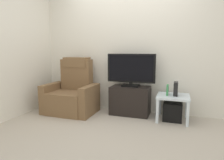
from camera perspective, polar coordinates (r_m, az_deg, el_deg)
ground_plane at (r=3.12m, az=-0.24°, el=-14.27°), size 6.40×6.40×0.00m
wall_back at (r=3.96m, az=5.23°, el=9.76°), size 6.40×0.06×2.60m
wall_side at (r=3.93m, az=-27.48°, el=8.89°), size 0.06×4.48×2.60m
tv_stand at (r=3.79m, az=5.35°, el=-5.90°), size 0.73×0.43×0.54m
television at (r=3.70m, az=5.54°, el=3.11°), size 0.92×0.20×0.62m
recliner_armchair at (r=3.98m, az=-11.54°, el=-3.81°), size 0.98×0.78×1.08m
side_table at (r=3.57m, az=17.40°, el=-5.38°), size 0.54×0.54×0.45m
subwoofer_box at (r=3.63m, az=17.25°, el=-8.73°), size 0.32×0.32×0.32m
book_upright at (r=3.52m, az=15.87°, el=-2.82°), size 0.03×0.12×0.18m
game_console at (r=3.54m, az=18.10°, el=-2.45°), size 0.07×0.20×0.23m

